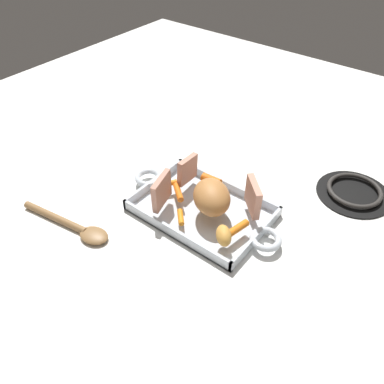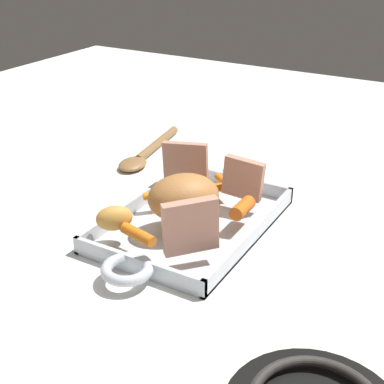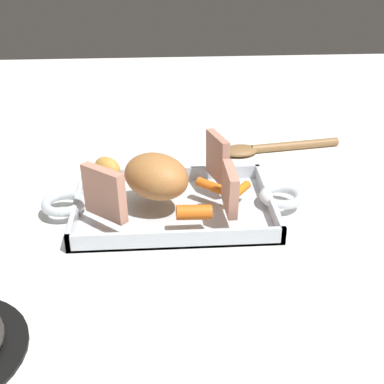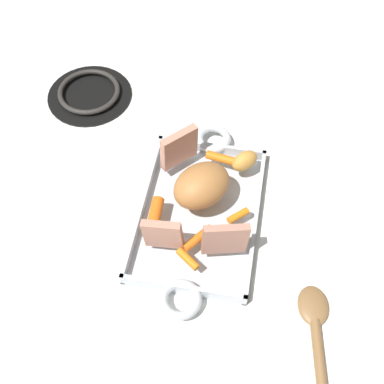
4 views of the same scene
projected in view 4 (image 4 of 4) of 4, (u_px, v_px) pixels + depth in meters
ground_plane at (199, 217)px, 1.00m from camera, size 2.25×2.25×0.00m
roasting_dish at (199, 214)px, 0.99m from camera, size 0.45×0.23×0.03m
pork_roast at (200, 185)px, 0.96m from camera, size 0.15×0.15×0.08m
roast_slice_thick at (179, 148)px, 1.01m from camera, size 0.07×0.07×0.08m
roast_slice_outer at (225, 239)px, 0.89m from camera, size 0.04×0.09×0.09m
roast_slice_thin at (163, 234)px, 0.90m from camera, size 0.02×0.08×0.08m
baby_carrot_center_left at (156, 211)px, 0.96m from camera, size 0.06×0.03×0.03m
baby_carrot_short at (221, 158)px, 1.03m from camera, size 0.03×0.06×0.02m
baby_carrot_center_right at (186, 259)px, 0.91m from camera, size 0.04×0.05×0.02m
baby_carrot_southwest at (238, 216)px, 0.96m from camera, size 0.04×0.04×0.02m
baby_carrot_northwest at (198, 238)px, 0.93m from camera, size 0.06×0.05×0.02m
potato_golden_small at (245, 161)px, 1.02m from camera, size 0.07×0.07×0.04m
stove_burner_rear at (89, 93)px, 1.18m from camera, size 0.20×0.20×0.02m
serving_spoon at (317, 339)px, 0.86m from camera, size 0.27×0.08×0.02m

